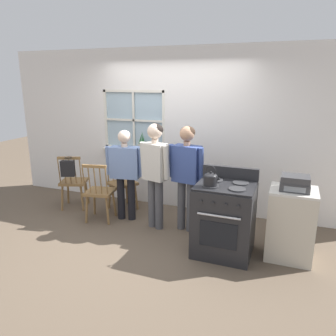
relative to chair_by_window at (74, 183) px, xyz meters
The scene contains 14 objects.
ground_plane 1.79m from the chair_by_window, 22.90° to the right, with size 16.00×16.00×0.00m, color brown.
wall_back 1.99m from the chair_by_window, 23.97° to the left, with size 6.40×0.16×2.70m.
chair_by_window is the anchor object (origin of this frame).
chair_near_wall 0.85m from the chair_by_window, 17.36° to the left, with size 0.56×0.57×0.95m.
chair_center_cluster 0.77m from the chair_by_window, 22.51° to the right, with size 0.49×0.48×0.95m.
person_elderly_left 1.16m from the chair_by_window, ahead, with size 0.61×0.28×1.44m.
person_teen_center 1.73m from the chair_by_window, ahead, with size 0.51×0.30×1.58m.
person_adult_right 2.15m from the chair_by_window, ahead, with size 0.55×0.27×1.56m.
stove 2.82m from the chair_by_window, 12.37° to the right, with size 0.73×0.68×1.08m.
kettle 2.75m from the chair_by_window, 15.85° to the right, with size 0.21×0.17×0.25m.
potted_plant 1.35m from the chair_by_window, 31.95° to the left, with size 0.15×0.15×0.34m.
handbag 0.40m from the chair_by_window, 69.81° to the right, with size 0.24×0.23×0.31m.
side_counter 3.57m from the chair_by_window, ahead, with size 0.55×0.50×0.90m.
stereo 3.61m from the chair_by_window, ahead, with size 0.34×0.29×0.18m.
Camera 1 is at (1.88, -3.77, 2.18)m, focal length 35.00 mm.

